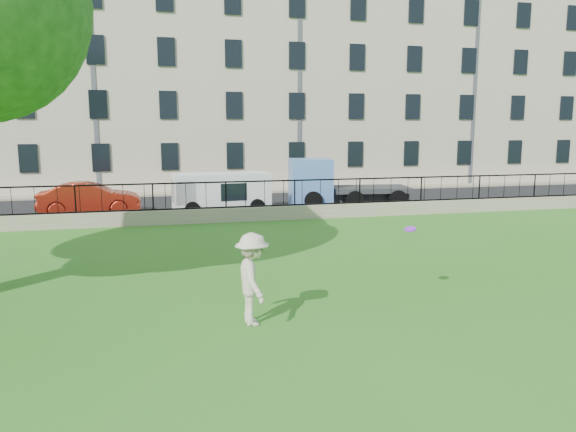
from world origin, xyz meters
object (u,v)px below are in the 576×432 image
object	(u,v)px
frisbee	(410,229)
red_sedan	(90,199)
white_van	(221,193)
blue_truck	(347,183)
man	(253,279)

from	to	relation	value
frisbee	red_sedan	xyz separation A→B (m)	(-8.52, 15.22, -1.00)
red_sedan	white_van	distance (m)	5.99
red_sedan	white_van	size ratio (longest dim) A/B	1.02
white_van	blue_truck	size ratio (longest dim) A/B	0.77
man	frisbee	bearing A→B (deg)	-84.61
frisbee	red_sedan	distance (m)	17.48
frisbee	blue_truck	size ratio (longest dim) A/B	0.05
red_sedan	white_van	world-z (taller)	white_van
frisbee	white_van	world-z (taller)	white_van
red_sedan	white_van	xyz separation A→B (m)	(5.92, -0.85, 0.19)
man	frisbee	xyz separation A→B (m)	(3.78, 0.56, 0.78)
man	white_van	world-z (taller)	man
frisbee	white_van	distance (m)	14.63
man	white_van	xyz separation A→B (m)	(1.18, 14.94, -0.04)
man	white_van	bearing A→B (deg)	-7.62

